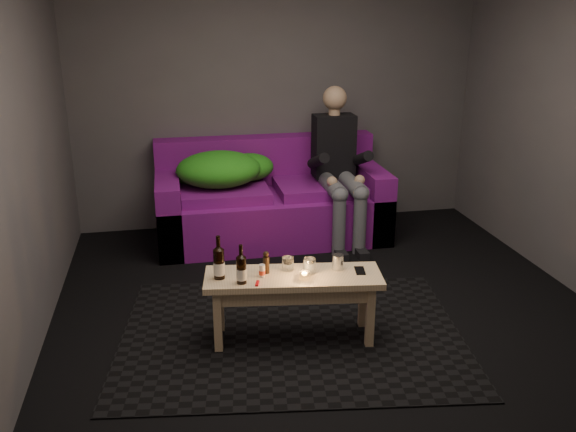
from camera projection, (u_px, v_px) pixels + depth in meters
name	position (u px, v px, depth m)	size (l,w,h in m)	color
floor	(335.00, 324.00, 4.35)	(4.50, 4.50, 0.00)	black
room	(323.00, 82.00, 4.24)	(4.50, 4.50, 4.50)	silver
rug	(292.00, 334.00, 4.21)	(2.33, 1.69, 0.01)	black
sofa	(271.00, 203.00, 5.90)	(2.16, 0.97, 0.93)	#78107D
green_blanket	(223.00, 169.00, 5.69)	(0.95, 0.65, 0.32)	#21901A
person	(338.00, 163.00, 5.71)	(0.39, 0.90, 1.44)	black
coffee_table	(293.00, 286.00, 4.03)	(1.20, 0.53, 0.48)	tan
beer_bottle_a	(219.00, 263.00, 3.92)	(0.07, 0.07, 0.29)	black
beer_bottle_b	(241.00, 269.00, 3.86)	(0.07, 0.07, 0.26)	black
salt_shaker	(262.00, 271.00, 3.97)	(0.04, 0.04, 0.08)	silver
pepper_mill	(266.00, 265.00, 4.01)	(0.04, 0.04, 0.12)	black
tumbler_back	(288.00, 264.00, 4.06)	(0.08, 0.08, 0.09)	white
tealight	(304.00, 275.00, 3.94)	(0.06, 0.06, 0.05)	white
tumbler_front	(310.00, 266.00, 4.02)	(0.08, 0.08, 0.10)	white
steel_cup	(338.00, 262.00, 4.07)	(0.08, 0.08, 0.10)	silver
smartphone	(360.00, 271.00, 4.06)	(0.06, 0.13, 0.01)	black
red_lighter	(257.00, 283.00, 3.87)	(0.02, 0.07, 0.01)	red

